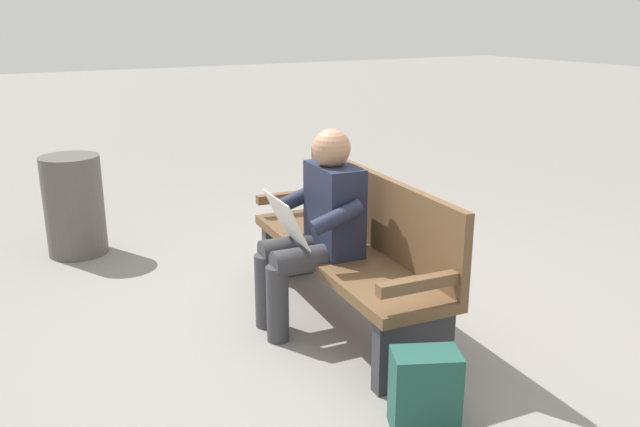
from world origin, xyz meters
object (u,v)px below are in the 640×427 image
(bench_near, at_px, (354,248))
(backpack, at_px, (424,391))
(trash_bin, at_px, (74,205))
(person_seated, at_px, (317,225))

(bench_near, distance_m, backpack, 1.18)
(bench_near, xyz_separation_m, trash_bin, (2.04, 1.25, -0.07))
(person_seated, bearing_deg, trash_bin, 32.32)
(person_seated, bearing_deg, bench_near, -94.95)
(bench_near, relative_size, trash_bin, 2.38)
(trash_bin, bearing_deg, backpack, -163.64)
(backpack, bearing_deg, person_seated, -4.66)
(bench_near, height_order, backpack, bench_near)
(bench_near, relative_size, backpack, 4.88)
(backpack, height_order, trash_bin, trash_bin)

